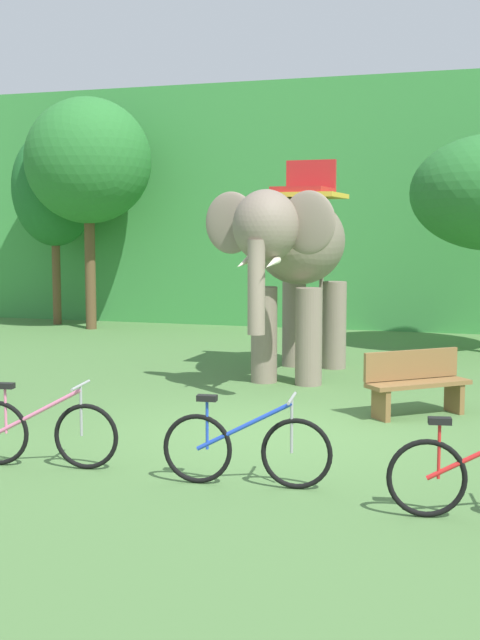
# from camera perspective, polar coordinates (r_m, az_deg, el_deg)

# --- Properties ---
(ground_plane) EXTENTS (80.00, 80.00, 0.00)m
(ground_plane) POSITION_cam_1_polar(r_m,az_deg,el_deg) (10.71, 2.17, -7.61)
(ground_plane) COLOR #4C753D
(foliage_hedge) EXTENTS (36.00, 6.00, 6.35)m
(foliage_hedge) POSITION_cam_1_polar(r_m,az_deg,el_deg) (24.39, 11.05, 7.49)
(foliage_hedge) COLOR #3D8E42
(foliage_hedge) RESTS_ON ground
(tree_center_right) EXTENTS (2.24, 2.24, 5.19)m
(tree_center_right) POSITION_cam_1_polar(r_m,az_deg,el_deg) (23.22, -12.44, 8.66)
(tree_center_right) COLOR brown
(tree_center_right) RESTS_ON ground
(tree_right) EXTENTS (3.19, 3.19, 5.86)m
(tree_right) POSITION_cam_1_polar(r_m,az_deg,el_deg) (21.97, -10.23, 10.51)
(tree_right) COLOR brown
(tree_right) RESTS_ON ground
(elephant) EXTENTS (2.08, 4.17, 3.78)m
(elephant) POSITION_cam_1_polar(r_m,az_deg,el_deg) (14.38, 3.82, 4.76)
(elephant) COLOR gray
(elephant) RESTS_ON ground
(bike_pink) EXTENTS (1.70, 0.52, 0.92)m
(bike_pink) POSITION_cam_1_polar(r_m,az_deg,el_deg) (9.35, -13.32, -7.37)
(bike_pink) COLOR black
(bike_pink) RESTS_ON ground
(bike_blue) EXTENTS (1.70, 0.52, 0.92)m
(bike_blue) POSITION_cam_1_polar(r_m,az_deg,el_deg) (8.44, 0.41, -8.66)
(bike_blue) COLOR black
(bike_blue) RESTS_ON ground
(wooden_bench) EXTENTS (1.41, 1.29, 0.89)m
(wooden_bench) POSITION_cam_1_polar(r_m,az_deg,el_deg) (11.82, 11.81, -4.05)
(wooden_bench) COLOR brown
(wooden_bench) RESTS_ON ground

